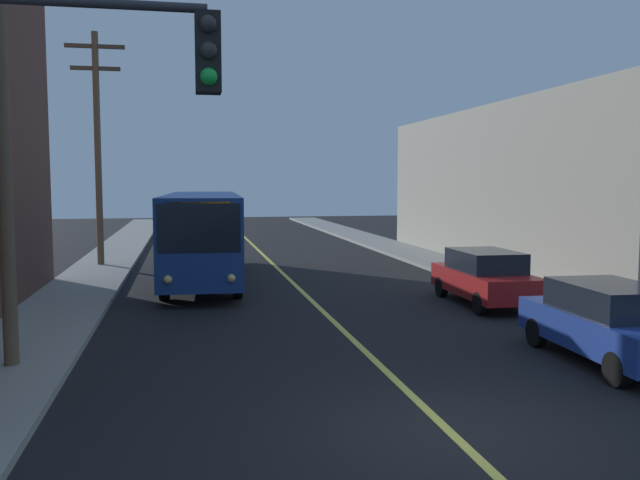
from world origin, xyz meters
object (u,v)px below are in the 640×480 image
object	(u,v)px
parked_car_blue	(610,322)
traffic_signal_left_corner	(46,130)
city_bus	(203,231)
parked_car_red	(485,276)
utility_pole_mid	(97,138)

from	to	relation	value
parked_car_blue	traffic_signal_left_corner	world-z (taller)	traffic_signal_left_corner
city_bus	parked_car_red	bearing A→B (deg)	-39.71
traffic_signal_left_corner	utility_pole_mid	bearing A→B (deg)	95.28
city_bus	parked_car_red	world-z (taller)	city_bus
parked_car_blue	parked_car_red	bearing A→B (deg)	86.89
parked_car_red	utility_pole_mid	size ratio (longest dim) A/B	0.46
parked_car_blue	traffic_signal_left_corner	distance (m)	11.10
parked_car_red	city_bus	bearing A→B (deg)	140.29
city_bus	utility_pole_mid	bearing A→B (deg)	133.74
parked_car_blue	utility_pole_mid	xyz separation A→B (m)	(-11.97, 17.72, 4.65)
utility_pole_mid	parked_car_blue	bearing A→B (deg)	-55.95
city_bus	traffic_signal_left_corner	distance (m)	16.91
utility_pole_mid	traffic_signal_left_corner	world-z (taller)	utility_pole_mid
parked_car_blue	traffic_signal_left_corner	size ratio (longest dim) A/B	0.74
parked_car_red	traffic_signal_left_corner	size ratio (longest dim) A/B	0.74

